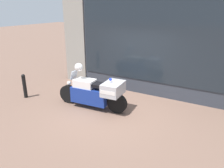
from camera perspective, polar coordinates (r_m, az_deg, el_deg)
The scene contains 6 objects.
ground_plane at distance 7.00m, azimuth 0.76°, elevation -7.04°, with size 60.00×60.00×0.00m, color #7A5B4C.
shop_building at distance 8.33m, azimuth 4.77°, elevation 11.43°, with size 6.85×0.55×3.91m.
window_display at distance 8.38m, azimuth 10.10°, elevation 0.88°, with size 5.39×0.30×2.09m.
paramedic_motorcycle at distance 6.97m, azimuth -4.19°, elevation -2.11°, with size 2.45×0.82×1.19m.
white_helmet at distance 7.04m, azimuth -8.69°, elevation 4.37°, with size 0.26×0.26×0.26m, color white.
street_bollard at distance 8.44m, azimuth -21.90°, elevation -0.38°, with size 0.13×0.13×0.88m.
Camera 1 is at (3.01, -5.48, 3.15)m, focal length 35.00 mm.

